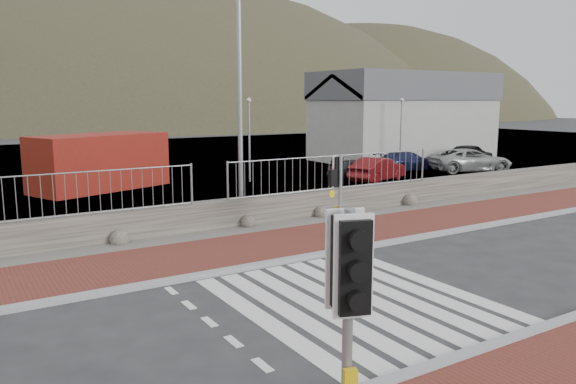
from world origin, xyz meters
TOP-DOWN VIEW (x-y plane):
  - ground at (0.00, 0.00)m, footprint 220.00×220.00m
  - sidewalk_far at (0.00, 4.50)m, footprint 40.00×3.00m
  - kerb_near at (0.00, -3.00)m, footprint 40.00×0.25m
  - kerb_far at (0.00, 3.00)m, footprint 40.00×0.25m
  - zebra_crossing at (-0.00, 0.00)m, footprint 4.62×5.60m
  - gravel_strip at (0.00, 6.50)m, footprint 40.00×1.50m
  - stone_wall at (0.00, 7.30)m, footprint 40.00×0.60m
  - railing at (0.00, 7.15)m, footprint 18.07×0.07m
  - quay at (0.00, 27.90)m, footprint 120.00×40.00m
  - water at (0.00, 62.90)m, footprint 220.00×50.00m
  - harbor_building at (20.00, 19.90)m, footprint 12.20×6.20m
  - hills_backdrop at (6.74, 87.90)m, footprint 254.00×90.00m
  - traffic_signal_near at (-3.38, -4.08)m, footprint 0.48×0.38m
  - traffic_signal_far at (2.53, 3.93)m, footprint 0.61×0.25m
  - streetlight at (1.70, 8.11)m, footprint 1.91×0.30m
  - shipping_container at (-0.86, 17.41)m, footprint 6.47×4.53m
  - car_a at (10.96, 13.55)m, footprint 3.26×1.32m
  - car_b at (11.46, 12.64)m, footprint 3.87×2.41m
  - car_c at (15.50, 14.82)m, footprint 3.90×1.59m
  - car_d at (18.40, 12.78)m, footprint 5.11×3.52m
  - car_e at (21.36, 15.34)m, footprint 3.98×2.11m

SIDE VIEW (x-z plane):
  - hills_backdrop at x=6.74m, z-range -73.05..26.95m
  - ground at x=0.00m, z-range 0.00..0.00m
  - quay at x=0.00m, z-range -0.25..0.25m
  - water at x=0.00m, z-range -0.03..0.03m
  - zebra_crossing at x=0.00m, z-range 0.00..0.01m
  - gravel_strip at x=0.00m, z-range 0.00..0.06m
  - sidewalk_far at x=0.00m, z-range 0.00..0.08m
  - kerb_near at x=0.00m, z-range -0.01..0.11m
  - kerb_far at x=0.00m, z-range -0.01..0.11m
  - stone_wall at x=0.00m, z-range 0.00..0.90m
  - car_a at x=10.96m, z-range 0.00..1.11m
  - car_c at x=15.50m, z-range 0.00..1.13m
  - car_b at x=11.46m, z-range 0.00..1.21m
  - car_e at x=21.36m, z-range 0.00..1.29m
  - car_d at x=18.40m, z-range 0.00..1.30m
  - shipping_container at x=-0.86m, z-range 0.00..2.49m
  - railing at x=0.00m, z-range 1.21..2.43m
  - traffic_signal_far at x=2.53m, z-range 0.56..3.09m
  - traffic_signal_near at x=-3.38m, z-range 0.65..3.58m
  - harbor_building at x=20.00m, z-range 0.03..5.83m
  - streetlight at x=1.70m, z-range 0.56..9.57m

